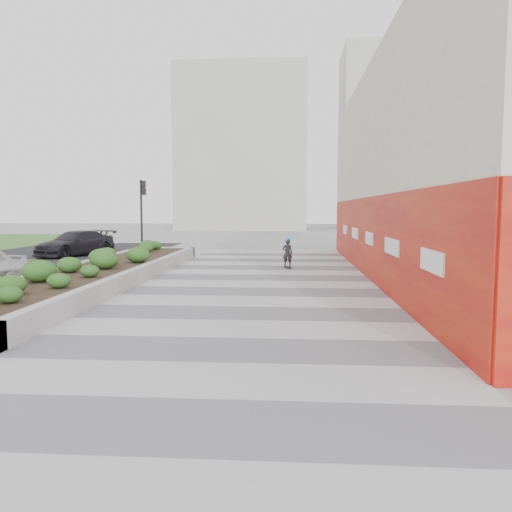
# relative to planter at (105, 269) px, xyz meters

# --- Properties ---
(ground) EXTENTS (160.00, 160.00, 0.00)m
(ground) POSITION_rel_planter_xyz_m (5.50, -7.00, -0.42)
(ground) COLOR gray
(ground) RESTS_ON ground
(walkway) EXTENTS (8.00, 36.00, 0.01)m
(walkway) POSITION_rel_planter_xyz_m (5.50, -4.00, -0.41)
(walkway) COLOR #A8A8AD
(walkway) RESTS_ON ground
(building) EXTENTS (6.04, 24.08, 8.00)m
(building) POSITION_rel_planter_xyz_m (12.48, 1.98, 3.56)
(building) COLOR silver
(building) RESTS_ON ground
(planter) EXTENTS (3.00, 18.00, 0.90)m
(planter) POSITION_rel_planter_xyz_m (0.00, 0.00, 0.00)
(planter) COLOR #9E9EA0
(planter) RESTS_ON ground
(traffic_signal_near) EXTENTS (0.33, 0.28, 4.20)m
(traffic_signal_near) POSITION_rel_planter_xyz_m (-1.73, 10.50, 2.34)
(traffic_signal_near) COLOR black
(traffic_signal_near) RESTS_ON ground
(distant_bldg_north_l) EXTENTS (16.00, 12.00, 20.00)m
(distant_bldg_north_l) POSITION_rel_planter_xyz_m (0.50, 48.00, 9.58)
(distant_bldg_north_l) COLOR #ADAAA3
(distant_bldg_north_l) RESTS_ON ground
(distant_bldg_north_r) EXTENTS (14.00, 10.00, 24.00)m
(distant_bldg_north_r) POSITION_rel_planter_xyz_m (20.50, 53.00, 11.58)
(distant_bldg_north_r) COLOR #ADAAA3
(distant_bldg_north_r) RESTS_ON ground
(manhole_cover) EXTENTS (0.44, 0.44, 0.01)m
(manhole_cover) POSITION_rel_planter_xyz_m (6.00, -4.00, -0.42)
(manhole_cover) COLOR #595654
(manhole_cover) RESTS_ON ground
(skateboarder) EXTENTS (0.45, 0.75, 1.33)m
(skateboarder) POSITION_rel_planter_xyz_m (6.48, 4.28, 0.26)
(skateboarder) COLOR beige
(skateboarder) RESTS_ON ground
(car_dark) EXTENTS (3.71, 5.11, 1.37)m
(car_dark) POSITION_rel_planter_xyz_m (-5.23, 9.44, 0.27)
(car_dark) COLOR black
(car_dark) RESTS_ON ground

